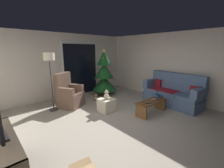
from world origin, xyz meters
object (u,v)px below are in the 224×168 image
object	(u,v)px
cell_phone	(158,95)
teddy_bear_honey_by_tree	(96,98)
remote_graphite	(148,103)
ottoman	(107,105)
christmas_tree	(104,75)
coffee_table	(151,105)
teddy_bear_cream	(107,95)
book_stack	(158,96)
couch	(172,93)
armchair	(69,95)
remote_silver	(153,99)
floor_lamp	(49,62)
media_shelf	(1,166)

from	to	relation	value
cell_phone	teddy_bear_honey_by_tree	world-z (taller)	cell_phone
remote_graphite	ottoman	xyz separation A→B (m)	(-0.60, 1.08, -0.21)
cell_phone	christmas_tree	xyz separation A→B (m)	(-0.21, 2.39, 0.35)
coffee_table	ottoman	bearing A→B (deg)	130.89
coffee_table	teddy_bear_cream	distance (m)	1.37
remote_graphite	christmas_tree	distance (m)	2.55
cell_phone	teddy_bear_honey_by_tree	size ratio (longest dim) A/B	0.50
teddy_bear_cream	teddy_bear_honey_by_tree	distance (m)	1.13
book_stack	cell_phone	distance (m)	0.05
couch	christmas_tree	size ratio (longest dim) A/B	1.04
book_stack	cell_phone	size ratio (longest dim) A/B	1.90
christmas_tree	armchair	size ratio (longest dim) A/B	1.69
remote_silver	couch	bearing A→B (deg)	-85.30
floor_lamp	media_shelf	world-z (taller)	floor_lamp
ottoman	cell_phone	bearing A→B (deg)	-38.30
book_stack	floor_lamp	xyz separation A→B (m)	(-2.44, 2.19, 1.06)
armchair	christmas_tree	bearing A→B (deg)	8.24
teddy_bear_honey_by_tree	ottoman	bearing A→B (deg)	-107.11
media_shelf	teddy_bear_cream	xyz separation A→B (m)	(2.76, 1.06, 0.18)
armchair	remote_graphite	bearing A→B (deg)	-60.40
remote_silver	remote_graphite	distance (m)	0.41
book_stack	cell_phone	xyz separation A→B (m)	(0.00, -0.00, 0.05)
coffee_table	teddy_bear_honey_by_tree	bearing A→B (deg)	105.87
cell_phone	media_shelf	world-z (taller)	media_shelf
remote_silver	ottoman	bearing A→B (deg)	53.13
christmas_tree	armchair	distance (m)	1.79
cell_phone	media_shelf	bearing A→B (deg)	-168.31
couch	armchair	bearing A→B (deg)	141.29
christmas_tree	ottoman	world-z (taller)	christmas_tree
floor_lamp	teddy_bear_honey_by_tree	xyz separation A→B (m)	(1.50, -0.19, -1.38)
cell_phone	teddy_bear_cream	world-z (taller)	teddy_bear_cream
cell_phone	ottoman	size ratio (longest dim) A/B	0.33
couch	cell_phone	xyz separation A→B (m)	(-0.84, 0.07, 0.10)
teddy_bear_cream	floor_lamp	bearing A→B (deg)	134.70
remote_silver	teddy_bear_honey_by_tree	distance (m)	2.15
teddy_bear_honey_by_tree	couch	bearing A→B (deg)	-49.22
floor_lamp	media_shelf	bearing A→B (deg)	-124.68
christmas_tree	armchair	world-z (taller)	christmas_tree
remote_silver	cell_phone	bearing A→B (deg)	-80.01
remote_silver	book_stack	distance (m)	0.25
armchair	teddy_bear_honey_by_tree	distance (m)	1.02
remote_silver	floor_lamp	world-z (taller)	floor_lamp
media_shelf	teddy_bear_honey_by_tree	world-z (taller)	media_shelf
remote_graphite	teddy_bear_cream	distance (m)	1.23
remote_silver	teddy_bear_cream	xyz separation A→B (m)	(-1.00, 0.99, 0.11)
couch	remote_graphite	distance (m)	1.50
coffee_table	book_stack	distance (m)	0.41
couch	teddy_bear_cream	distance (m)	2.34
book_stack	media_shelf	world-z (taller)	media_shelf
cell_phone	teddy_bear_cream	size ratio (longest dim) A/B	0.50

